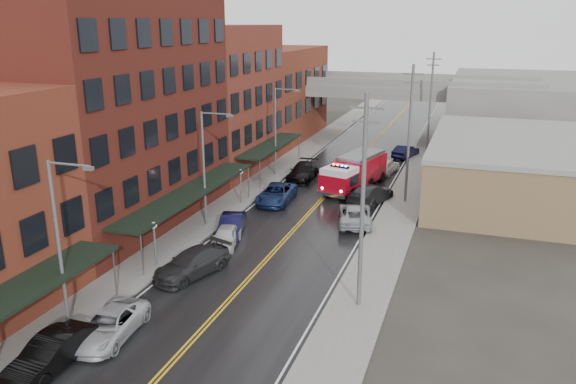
% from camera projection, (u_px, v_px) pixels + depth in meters
% --- Properties ---
extents(road, '(11.00, 160.00, 0.02)m').
position_uv_depth(road, '(311.00, 211.00, 47.37)').
color(road, black).
rests_on(road, ground).
extents(sidewalk_left, '(3.00, 160.00, 0.15)m').
position_uv_depth(sidewalk_left, '(232.00, 202.00, 49.59)').
color(sidewalk_left, slate).
rests_on(sidewalk_left, ground).
extents(sidewalk_right, '(3.00, 160.00, 0.15)m').
position_uv_depth(sidewalk_right, '(398.00, 220.00, 45.12)').
color(sidewalk_right, slate).
rests_on(sidewalk_right, ground).
extents(curb_left, '(0.30, 160.00, 0.15)m').
position_uv_depth(curb_left, '(249.00, 204.00, 49.08)').
color(curb_left, gray).
rests_on(curb_left, ground).
extents(curb_right, '(0.30, 160.00, 0.15)m').
position_uv_depth(curb_right, '(378.00, 218.00, 45.62)').
color(curb_right, gray).
rests_on(curb_right, ground).
extents(brick_building_b, '(9.00, 20.00, 18.00)m').
position_uv_depth(brick_building_b, '(118.00, 109.00, 42.48)').
color(brick_building_b, '#4C1A14').
rests_on(brick_building_b, ground).
extents(brick_building_c, '(9.00, 15.00, 15.00)m').
position_uv_depth(brick_building_c, '(219.00, 100.00, 58.77)').
color(brick_building_c, maroon).
rests_on(brick_building_c, ground).
extents(brick_building_far, '(9.00, 20.00, 12.00)m').
position_uv_depth(brick_building_far, '(275.00, 94.00, 75.06)').
color(brick_building_far, maroon).
rests_on(brick_building_far, ground).
extents(tan_building, '(14.00, 22.00, 5.00)m').
position_uv_depth(tan_building, '(512.00, 170.00, 50.80)').
color(tan_building, olive).
rests_on(tan_building, ground).
extents(right_far_block, '(18.00, 30.00, 8.00)m').
position_uv_depth(right_far_block, '(520.00, 108.00, 76.92)').
color(right_far_block, slate).
rests_on(right_far_block, ground).
extents(awning_1, '(2.60, 18.00, 3.09)m').
position_uv_depth(awning_1, '(191.00, 192.00, 42.46)').
color(awning_1, black).
rests_on(awning_1, ground).
extents(awning_2, '(2.60, 13.00, 3.09)m').
position_uv_depth(awning_2, '(271.00, 146.00, 58.31)').
color(awning_2, black).
rests_on(awning_2, ground).
extents(globe_lamp_1, '(0.44, 0.44, 3.12)m').
position_uv_depth(globe_lamp_1, '(154.00, 234.00, 35.98)').
color(globe_lamp_1, '#59595B').
rests_on(globe_lamp_1, ground).
extents(globe_lamp_2, '(0.44, 0.44, 3.12)m').
position_uv_depth(globe_lamp_2, '(241.00, 178.00, 48.66)').
color(globe_lamp_2, '#59595B').
rests_on(globe_lamp_2, ground).
extents(street_lamp_0, '(2.64, 0.22, 9.00)m').
position_uv_depth(street_lamp_0, '(61.00, 235.00, 27.94)').
color(street_lamp_0, '#59595B').
rests_on(street_lamp_0, ground).
extents(street_lamp_1, '(2.64, 0.22, 9.00)m').
position_uv_depth(street_lamp_1, '(207.00, 162.00, 42.43)').
color(street_lamp_1, '#59595B').
rests_on(street_lamp_1, ground).
extents(street_lamp_2, '(2.64, 0.22, 9.00)m').
position_uv_depth(street_lamp_2, '(278.00, 126.00, 56.92)').
color(street_lamp_2, '#59595B').
rests_on(street_lamp_2, ground).
extents(utility_pole_0, '(1.80, 0.24, 12.00)m').
position_uv_depth(utility_pole_0, '(363.00, 200.00, 29.74)').
color(utility_pole_0, '#59595B').
rests_on(utility_pole_0, ground).
extents(utility_pole_1, '(1.80, 0.24, 12.00)m').
position_uv_depth(utility_pole_1, '(409.00, 132.00, 47.85)').
color(utility_pole_1, '#59595B').
rests_on(utility_pole_1, ground).
extents(utility_pole_2, '(1.80, 0.24, 12.00)m').
position_uv_depth(utility_pole_2, '(430.00, 102.00, 65.97)').
color(utility_pole_2, '#59595B').
rests_on(utility_pole_2, ground).
extents(overpass, '(40.00, 10.00, 7.50)m').
position_uv_depth(overpass, '(380.00, 95.00, 74.61)').
color(overpass, slate).
rests_on(overpass, ground).
extents(fire_truck, '(5.21, 9.29, 3.24)m').
position_uv_depth(fire_truck, '(354.00, 172.00, 53.05)').
color(fire_truck, '#9F0716').
rests_on(fire_truck, ground).
extents(parked_car_left_1, '(1.73, 4.86, 1.60)m').
position_uv_depth(parked_car_left_1, '(51.00, 353.00, 25.76)').
color(parked_car_left_1, black).
rests_on(parked_car_left_1, ground).
extents(parked_car_left_2, '(2.84, 5.33, 1.43)m').
position_uv_depth(parked_car_left_2, '(109.00, 325.00, 28.31)').
color(parked_car_left_2, '#B4B8BD').
rests_on(parked_car_left_2, ground).
extents(parked_car_left_3, '(3.86, 5.96, 1.61)m').
position_uv_depth(parked_car_left_3, '(192.00, 263.00, 35.29)').
color(parked_car_left_3, '#28292B').
rests_on(parked_car_left_3, ground).
extents(parked_car_left_4, '(2.50, 4.45, 1.43)m').
position_uv_depth(parked_car_left_4, '(226.00, 237.00, 39.84)').
color(parked_car_left_4, silver).
rests_on(parked_car_left_4, ground).
extents(parked_car_left_5, '(2.69, 4.85, 1.51)m').
position_uv_depth(parked_car_left_5, '(232.00, 225.00, 42.03)').
color(parked_car_left_5, black).
rests_on(parked_car_left_5, ground).
extents(parked_car_left_6, '(2.97, 5.85, 1.58)m').
position_uv_depth(parked_car_left_6, '(276.00, 194.00, 49.49)').
color(parked_car_left_6, navy).
rests_on(parked_car_left_6, ground).
extents(parked_car_left_7, '(2.57, 5.81, 1.66)m').
position_uv_depth(parked_car_left_7, '(303.00, 172.00, 56.57)').
color(parked_car_left_7, black).
rests_on(parked_car_left_7, ground).
extents(parked_car_right_0, '(3.80, 5.98, 1.54)m').
position_uv_depth(parked_car_right_0, '(355.00, 215.00, 44.26)').
color(parked_car_right_0, '#A0A4A8').
rests_on(parked_car_right_0, ground).
extents(parked_car_right_1, '(3.86, 6.20, 1.67)m').
position_uv_depth(parked_car_right_1, '(371.00, 194.00, 49.34)').
color(parked_car_right_1, '#242427').
rests_on(parked_car_right_1, ground).
extents(parked_car_right_2, '(2.77, 4.98, 1.60)m').
position_uv_depth(parked_car_right_2, '(386.00, 166.00, 58.92)').
color(parked_car_right_2, white).
rests_on(parked_car_right_2, ground).
extents(parked_car_right_3, '(2.83, 4.78, 1.49)m').
position_uv_depth(parked_car_right_3, '(406.00, 151.00, 65.74)').
color(parked_car_right_3, black).
rests_on(parked_car_right_3, ground).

